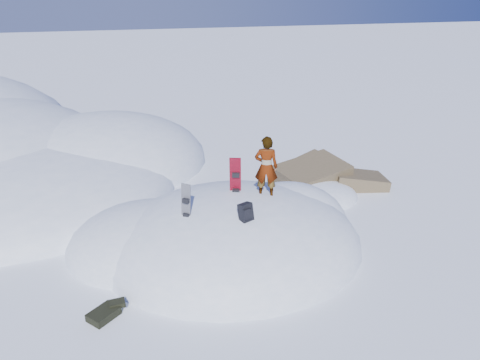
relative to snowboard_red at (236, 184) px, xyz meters
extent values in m
plane|color=white|center=(-0.16, -0.43, -1.66)|extent=(120.00, 120.00, 0.00)
ellipsoid|color=white|center=(-0.16, -0.43, -1.66)|extent=(7.00, 6.00, 3.00)
ellipsoid|color=white|center=(-2.36, 0.17, -1.66)|extent=(4.40, 4.00, 2.20)
ellipsoid|color=white|center=(1.64, 0.37, -1.66)|extent=(3.60, 3.20, 2.50)
ellipsoid|color=white|center=(-6.16, 4.57, -1.66)|extent=(10.00, 9.00, 2.80)
ellipsoid|color=white|center=(-3.66, 7.07, -1.66)|extent=(8.00, 8.00, 3.60)
ellipsoid|color=white|center=(-5.66, 3.57, -1.66)|extent=(6.00, 5.00, 1.80)
cube|color=brown|center=(3.44, 2.97, -1.56)|extent=(2.82, 2.41, 1.62)
cube|color=brown|center=(5.04, 2.57, -1.76)|extent=(2.16, 1.80, 1.33)
cube|color=brown|center=(4.04, 4.17, -1.66)|extent=(2.08, 2.01, 1.10)
ellipsoid|color=white|center=(3.04, 1.97, -1.66)|extent=(3.20, 2.40, 1.00)
cube|color=red|center=(0.00, 0.02, -0.02)|extent=(0.35, 0.29, 1.61)
cube|color=black|center=(0.00, -0.05, 0.30)|extent=(0.22, 0.17, 0.14)
cube|color=black|center=(0.00, -0.05, -0.18)|extent=(0.22, 0.17, 0.14)
cube|color=black|center=(-1.45, -0.85, -0.15)|extent=(0.28, 0.26, 1.33)
cube|color=black|center=(-1.45, -0.90, 0.12)|extent=(0.19, 0.18, 0.11)
cube|color=black|center=(-1.45, -0.90, -0.28)|extent=(0.19, 0.18, 0.11)
cube|color=black|center=(-0.10, -1.46, -0.08)|extent=(0.40, 0.40, 0.47)
cube|color=black|center=(-0.10, -1.60, -0.06)|extent=(0.25, 0.22, 0.26)
cylinder|color=black|center=(-0.20, -1.58, 0.03)|extent=(0.03, 0.17, 0.32)
cylinder|color=black|center=(0.00, -1.58, 0.03)|extent=(0.03, 0.17, 0.32)
cube|color=black|center=(-3.52, -2.54, -1.57)|extent=(0.76, 0.74, 0.17)
cube|color=black|center=(-3.23, -2.35, -1.49)|extent=(0.37, 0.28, 0.12)
imported|color=slate|center=(0.75, -0.29, 0.54)|extent=(0.71, 0.57, 1.68)
camera|label=1|loc=(-2.63, -11.05, 5.05)|focal=35.00mm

